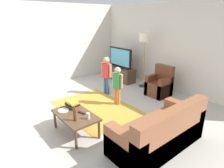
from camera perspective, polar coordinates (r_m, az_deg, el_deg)
ground at (r=4.74m, az=-5.73°, el=-8.96°), size 7.80×7.80×0.00m
wall_back at (r=6.38m, az=17.31°, el=10.43°), size 6.00×0.12×2.70m
wall_left at (r=6.96m, az=-20.13°, el=10.80°), size 0.12×6.00×2.70m
area_rug at (r=5.06m, az=-4.90°, el=-6.94°), size 2.20×1.60×0.01m
tv_stand at (r=7.14m, az=2.49°, el=3.03°), size 1.20×0.44×0.50m
tv at (r=6.98m, az=2.43°, el=7.77°), size 1.10×0.28×0.71m
couch at (r=3.59m, az=14.38°, el=-14.10°), size 0.80×1.80×0.86m
armchair at (r=5.91m, az=14.03°, el=-0.47°), size 0.60×0.60×0.90m
floor_lamp at (r=6.30m, az=9.81°, el=12.70°), size 0.36×0.36×1.78m
child_near_tv at (r=5.72m, az=-1.66°, el=3.54°), size 0.38×0.18×1.14m
child_center at (r=5.01m, az=1.63°, el=0.47°), size 0.34×0.17×1.03m
coffee_table at (r=3.92m, az=-10.81°, el=-9.40°), size 1.00×0.60×0.42m
book_stack at (r=4.15m, az=-11.69°, el=-5.87°), size 0.29×0.23×0.16m
bottle at (r=3.62m, az=-10.97°, el=-8.96°), size 0.06×0.06×0.28m
tv_remote at (r=3.91m, az=-8.95°, el=-8.44°), size 0.18×0.09×0.02m
soda_can at (r=3.67m, az=-7.09°, el=-9.41°), size 0.07×0.07×0.12m
plate at (r=4.08m, az=-14.25°, el=-7.62°), size 0.22×0.22×0.02m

